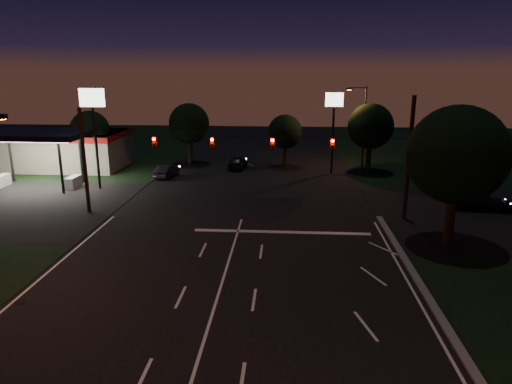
# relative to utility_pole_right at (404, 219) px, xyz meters

# --- Properties ---
(ground) EXTENTS (140.00, 140.00, 0.00)m
(ground) POSITION_rel_utility_pole_right_xyz_m (-12.00, -15.00, 0.00)
(ground) COLOR black
(ground) RESTS_ON ground
(cross_street_right) EXTENTS (20.00, 16.00, 0.02)m
(cross_street_right) POSITION_rel_utility_pole_right_xyz_m (8.00, 1.00, 0.00)
(cross_street_right) COLOR black
(cross_street_right) RESTS_ON ground
(stop_bar) EXTENTS (12.00, 0.50, 0.01)m
(stop_bar) POSITION_rel_utility_pole_right_xyz_m (-9.00, -3.50, 0.01)
(stop_bar) COLOR silver
(stop_bar) RESTS_ON ground
(utility_pole_right) EXTENTS (0.30, 0.30, 9.00)m
(utility_pole_right) POSITION_rel_utility_pole_right_xyz_m (0.00, 0.00, 0.00)
(utility_pole_right) COLOR black
(utility_pole_right) RESTS_ON ground
(utility_pole_left) EXTENTS (0.28, 0.28, 8.00)m
(utility_pole_left) POSITION_rel_utility_pole_right_xyz_m (-24.00, 0.00, 0.00)
(utility_pole_left) COLOR black
(utility_pole_left) RESTS_ON ground
(signal_span) EXTENTS (24.00, 0.40, 1.56)m
(signal_span) POSITION_rel_utility_pole_right_xyz_m (-12.00, -0.04, 5.50)
(signal_span) COLOR black
(signal_span) RESTS_ON ground
(gas_station) EXTENTS (14.20, 16.10, 5.25)m
(gas_station) POSITION_rel_utility_pole_right_xyz_m (-33.86, 15.39, 2.38)
(gas_station) COLOR gray
(gas_station) RESTS_ON ground
(pole_sign_left_near) EXTENTS (2.20, 0.30, 9.10)m
(pole_sign_left_near) POSITION_rel_utility_pole_right_xyz_m (-26.00, 7.00, 6.98)
(pole_sign_left_near) COLOR black
(pole_sign_left_near) RESTS_ON ground
(pole_sign_right) EXTENTS (1.80, 0.30, 8.40)m
(pole_sign_right) POSITION_rel_utility_pole_right_xyz_m (-4.00, 15.00, 6.24)
(pole_sign_right) COLOR black
(pole_sign_right) RESTS_ON ground
(street_light_right_far) EXTENTS (2.20, 0.35, 9.00)m
(street_light_right_far) POSITION_rel_utility_pole_right_xyz_m (-0.76, 17.00, 5.24)
(street_light_right_far) COLOR black
(street_light_right_far) RESTS_ON ground
(tree_right_near) EXTENTS (6.00, 6.00, 8.76)m
(tree_right_near) POSITION_rel_utility_pole_right_xyz_m (1.53, -4.83, 5.68)
(tree_right_near) COLOR black
(tree_right_near) RESTS_ON ground
(tree_far_a) EXTENTS (4.20, 4.20, 6.42)m
(tree_far_a) POSITION_rel_utility_pole_right_xyz_m (-29.98, 15.12, 4.26)
(tree_far_a) COLOR black
(tree_far_a) RESTS_ON ground
(tree_far_b) EXTENTS (4.60, 4.60, 6.98)m
(tree_far_b) POSITION_rel_utility_pole_right_xyz_m (-19.98, 19.13, 4.61)
(tree_far_b) COLOR black
(tree_far_b) RESTS_ON ground
(tree_far_c) EXTENTS (3.80, 3.80, 5.86)m
(tree_far_c) POSITION_rel_utility_pole_right_xyz_m (-8.98, 18.10, 3.90)
(tree_far_c) COLOR black
(tree_far_c) RESTS_ON ground
(tree_far_d) EXTENTS (4.80, 4.80, 7.30)m
(tree_far_d) POSITION_rel_utility_pole_right_xyz_m (0.02, 16.13, 4.83)
(tree_far_d) COLOR black
(tree_far_d) RESTS_ON ground
(tree_far_e) EXTENTS (4.00, 4.00, 6.18)m
(tree_far_e) POSITION_rel_utility_pole_right_xyz_m (8.02, 14.11, 4.11)
(tree_far_e) COLOR black
(tree_far_e) RESTS_ON ground
(car_oncoming_a) EXTENTS (2.08, 4.40, 1.45)m
(car_oncoming_a) POSITION_rel_utility_pole_right_xyz_m (-14.21, 16.63, 0.73)
(car_oncoming_a) COLOR black
(car_oncoming_a) RESTS_ON ground
(car_oncoming_b) EXTENTS (1.88, 4.06, 1.29)m
(car_oncoming_b) POSITION_rel_utility_pole_right_xyz_m (-21.00, 12.02, 0.64)
(car_oncoming_b) COLOR black
(car_oncoming_b) RESTS_ON ground
(car_cross) EXTENTS (5.13, 2.49, 1.44)m
(car_cross) POSITION_rel_utility_pole_right_xyz_m (6.51, 2.68, 0.72)
(car_cross) COLOR black
(car_cross) RESTS_ON ground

